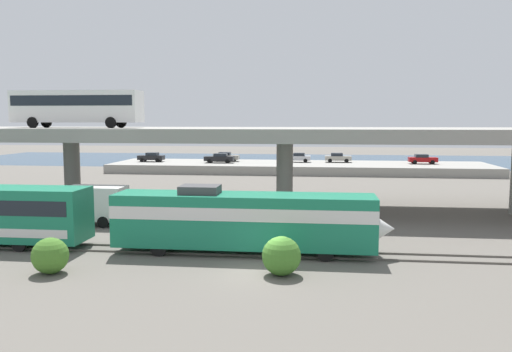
{
  "coord_description": "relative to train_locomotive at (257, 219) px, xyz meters",
  "views": [
    {
      "loc": [
        3.05,
        -27.18,
        8.24
      ],
      "look_at": [
        -2.76,
        21.08,
        2.94
      ],
      "focal_mm": 36.56,
      "sensor_mm": 36.0,
      "label": 1
    }
  ],
  "objects": [
    {
      "name": "shrub_right",
      "position": [
        1.83,
        -4.28,
        -1.15
      ],
      "size": [
        2.08,
        2.08,
        2.08
      ],
      "primitive_type": "sphere",
      "color": "#407929",
      "rests_on": "ground_plane"
    },
    {
      "name": "parked_car_1",
      "position": [
        19.77,
        51.92,
        -0.07
      ],
      "size": [
        4.3,
        1.82,
        1.5
      ],
      "color": "maroon",
      "rests_on": "pier_parking_lot"
    },
    {
      "name": "train_locomotive",
      "position": [
        0.0,
        0.0,
        0.0
      ],
      "size": [
        17.07,
        3.04,
        4.18
      ],
      "color": "#197A56",
      "rests_on": "ground_plane"
    },
    {
      "name": "rail_strip_far",
      "position": [
        0.67,
        0.76,
        -2.13
      ],
      "size": [
        110.0,
        0.12,
        0.12
      ],
      "primitive_type": "cube",
      "color": "#59544C",
      "rests_on": "ground_plane"
    },
    {
      "name": "service_truck_east",
      "position": [
        -14.41,
        7.28,
        -0.55
      ],
      "size": [
        6.8,
        2.46,
        3.04
      ],
      "rotation": [
        0.0,
        0.0,
        3.14
      ],
      "color": "black",
      "rests_on": "ground_plane"
    },
    {
      "name": "harbor_water",
      "position": [
        0.67,
        74.0,
        -2.19
      ],
      "size": [
        140.0,
        36.0,
        0.01
      ],
      "primitive_type": "cube",
      "color": "navy",
      "rests_on": "ground_plane"
    },
    {
      "name": "parked_car_4",
      "position": [
        0.44,
        52.92,
        -0.07
      ],
      "size": [
        4.07,
        1.9,
        1.5
      ],
      "rotation": [
        0.0,
        0.0,
        3.14
      ],
      "color": "#B7B7BC",
      "rests_on": "pier_parking_lot"
    },
    {
      "name": "parked_car_0",
      "position": [
        -11.93,
        50.1,
        -0.07
      ],
      "size": [
        4.66,
        1.84,
        1.5
      ],
      "rotation": [
        0.0,
        0.0,
        3.14
      ],
      "color": "black",
      "rests_on": "pier_parking_lot"
    },
    {
      "name": "pier_parking_lot",
      "position": [
        0.67,
        51.0,
        -1.52
      ],
      "size": [
        58.94,
        13.24,
        1.35
      ],
      "primitive_type": "cube",
      "color": "gray",
      "rests_on": "ground_plane"
    },
    {
      "name": "rail_strip_near",
      "position": [
        0.67,
        -0.76,
        -2.13
      ],
      "size": [
        110.0,
        0.12,
        0.12
      ],
      "primitive_type": "cube",
      "color": "#59544C",
      "rests_on": "ground_plane"
    },
    {
      "name": "parked_car_3",
      "position": [
        6.81,
        53.48,
        -0.07
      ],
      "size": [
        4.2,
        2.0,
        1.5
      ],
      "color": "#9E998C",
      "rests_on": "pier_parking_lot"
    },
    {
      "name": "shrub_left",
      "position": [
        -10.49,
        -5.47,
        -1.22
      ],
      "size": [
        1.95,
        1.95,
        1.95
      ],
      "primitive_type": "sphere",
      "color": "#447928",
      "rests_on": "ground_plane"
    },
    {
      "name": "highway_overpass",
      "position": [
        0.67,
        16.0,
        4.5
      ],
      "size": [
        96.0,
        12.51,
        7.46
      ],
      "color": "gray",
      "rests_on": "ground_plane"
    },
    {
      "name": "ground_plane",
      "position": [
        0.67,
        -4.0,
        -2.19
      ],
      "size": [
        260.0,
        260.0,
        0.0
      ],
      "primitive_type": "plane",
      "color": "#605B54"
    },
    {
      "name": "parked_car_5",
      "position": [
        -11.46,
        53.28,
        -0.07
      ],
      "size": [
        4.23,
        1.94,
        1.5
      ],
      "color": "#9E998C",
      "rests_on": "pier_parking_lot"
    },
    {
      "name": "parked_car_2",
      "position": [
        -23.4,
        51.0,
        -0.07
      ],
      "size": [
        4.17,
        1.89,
        1.5
      ],
      "rotation": [
        0.0,
        0.0,
        3.14
      ],
      "color": "black",
      "rests_on": "pier_parking_lot"
    },
    {
      "name": "transit_bus_on_overpass",
      "position": [
        -18.48,
        14.94,
        7.33
      ],
      "size": [
        12.0,
        2.68,
        3.4
      ],
      "color": "silver",
      "rests_on": "highway_overpass"
    }
  ]
}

